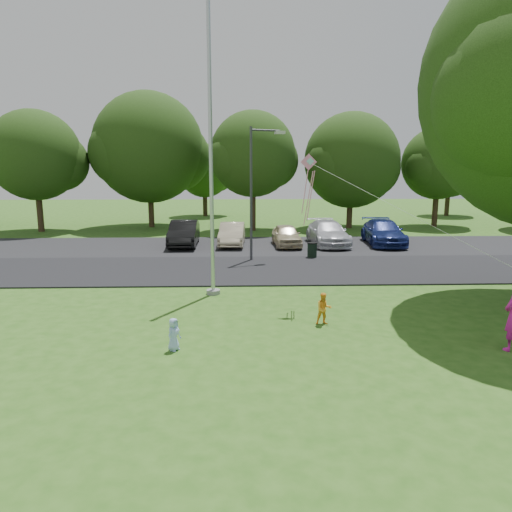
{
  "coord_description": "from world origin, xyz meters",
  "views": [
    {
      "loc": [
        -2.46,
        -11.23,
        4.48
      ],
      "look_at": [
        -1.96,
        4.0,
        1.6
      ],
      "focal_mm": 32.0,
      "sensor_mm": 36.0,
      "label": 1
    }
  ],
  "objects_px": {
    "child_blue": "(174,334)",
    "child_yellow": "(324,309)",
    "trash_can": "(312,250)",
    "flagpole": "(211,179)",
    "street_lamp": "(256,182)",
    "kite": "(314,179)"
  },
  "relations": [
    {
      "from": "child_blue",
      "to": "child_yellow",
      "type": "bearing_deg",
      "value": -33.32
    },
    {
      "from": "trash_can",
      "to": "child_yellow",
      "type": "bearing_deg",
      "value": -96.9
    },
    {
      "from": "flagpole",
      "to": "street_lamp",
      "type": "xyz_separation_m",
      "value": [
        1.78,
        6.25,
        -0.25
      ]
    },
    {
      "from": "street_lamp",
      "to": "child_yellow",
      "type": "xyz_separation_m",
      "value": [
        1.67,
        -9.71,
        -3.44
      ]
    },
    {
      "from": "child_yellow",
      "to": "child_blue",
      "type": "height_order",
      "value": "child_yellow"
    },
    {
      "from": "flagpole",
      "to": "child_blue",
      "type": "distance_m",
      "value": 6.52
    },
    {
      "from": "flagpole",
      "to": "kite",
      "type": "relative_size",
      "value": 2.03
    },
    {
      "from": "street_lamp",
      "to": "flagpole",
      "type": "bearing_deg",
      "value": -126.37
    },
    {
      "from": "kite",
      "to": "trash_can",
      "type": "bearing_deg",
      "value": 84.86
    },
    {
      "from": "child_yellow",
      "to": "trash_can",
      "type": "bearing_deg",
      "value": 79.72
    },
    {
      "from": "flagpole",
      "to": "child_blue",
      "type": "bearing_deg",
      "value": -97.24
    },
    {
      "from": "flagpole",
      "to": "trash_can",
      "type": "bearing_deg",
      "value": 55.24
    },
    {
      "from": "child_yellow",
      "to": "kite",
      "type": "distance_m",
      "value": 4.14
    },
    {
      "from": "flagpole",
      "to": "kite",
      "type": "distance_m",
      "value": 3.74
    },
    {
      "from": "trash_can",
      "to": "child_blue",
      "type": "xyz_separation_m",
      "value": [
        -5.36,
        -12.04,
        0.01
      ]
    },
    {
      "from": "flagpole",
      "to": "trash_can",
      "type": "relative_size",
      "value": 12.21
    },
    {
      "from": "street_lamp",
      "to": "child_blue",
      "type": "relative_size",
      "value": 7.76
    },
    {
      "from": "child_blue",
      "to": "street_lamp",
      "type": "bearing_deg",
      "value": 20.74
    },
    {
      "from": "child_blue",
      "to": "kite",
      "type": "distance_m",
      "value": 6.61
    },
    {
      "from": "trash_can",
      "to": "child_yellow",
      "type": "height_order",
      "value": "child_yellow"
    },
    {
      "from": "trash_can",
      "to": "child_yellow",
      "type": "xyz_separation_m",
      "value": [
        -1.24,
        -10.21,
        0.07
      ]
    },
    {
      "from": "flagpole",
      "to": "trash_can",
      "type": "xyz_separation_m",
      "value": [
        4.68,
        6.75,
        -3.75
      ]
    }
  ]
}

